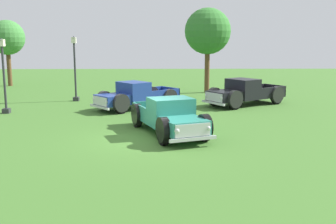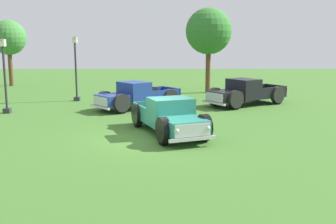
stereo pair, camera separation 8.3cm
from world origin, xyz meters
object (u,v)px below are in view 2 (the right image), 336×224
(pickup_truck_behind_left, at_px, (133,96))
(pickup_truck_behind_right, at_px, (243,93))
(lamp_post_far, at_px, (5,74))
(oak_tree_west, at_px, (9,38))
(lamp_post_near, at_px, (76,67))
(oak_tree_east, at_px, (209,32))
(pickup_truck_foreground, at_px, (171,118))

(pickup_truck_behind_left, height_order, pickup_truck_behind_right, pickup_truck_behind_right)
(lamp_post_far, xyz_separation_m, oak_tree_west, (-4.64, 13.23, 1.97))
(lamp_post_far, relative_size, oak_tree_west, 0.71)
(pickup_truck_behind_left, distance_m, lamp_post_near, 5.16)
(lamp_post_far, relative_size, oak_tree_east, 0.64)
(pickup_truck_foreground, xyz_separation_m, lamp_post_far, (-8.58, 5.22, 1.33))
(pickup_truck_behind_left, bearing_deg, pickup_truck_behind_right, 9.90)
(pickup_truck_behind_right, height_order, lamp_post_far, lamp_post_far)
(pickup_truck_behind_left, height_order, oak_tree_east, oak_tree_east)
(pickup_truck_behind_left, bearing_deg, oak_tree_east, 55.17)
(pickup_truck_behind_right, relative_size, lamp_post_far, 1.35)
(pickup_truck_behind_left, relative_size, lamp_post_far, 1.27)
(pickup_truck_foreground, bearing_deg, oak_tree_east, 77.43)
(pickup_truck_foreground, height_order, pickup_truck_behind_left, pickup_truck_behind_left)
(pickup_truck_behind_right, height_order, oak_tree_west, oak_tree_west)
(pickup_truck_behind_left, relative_size, pickup_truck_behind_right, 0.94)
(lamp_post_near, xyz_separation_m, oak_tree_west, (-7.43, 8.87, 1.89))
(lamp_post_near, distance_m, oak_tree_west, 11.72)
(oak_tree_east, bearing_deg, lamp_post_near, -155.49)
(pickup_truck_foreground, relative_size, pickup_truck_behind_left, 1.06)
(lamp_post_near, bearing_deg, pickup_truck_behind_left, -39.65)
(pickup_truck_foreground, relative_size, lamp_post_near, 1.30)
(pickup_truck_behind_left, relative_size, oak_tree_east, 0.81)
(lamp_post_far, bearing_deg, lamp_post_near, 57.44)
(lamp_post_near, bearing_deg, pickup_truck_foreground, -58.81)
(lamp_post_far, height_order, oak_tree_east, oak_tree_east)
(lamp_post_near, bearing_deg, lamp_post_far, -122.56)
(oak_tree_west, bearing_deg, lamp_post_far, -70.66)
(lamp_post_far, xyz_separation_m, oak_tree_east, (11.61, 8.39, 2.38))
(pickup_truck_foreground, xyz_separation_m, oak_tree_east, (3.03, 13.61, 3.72))
(pickup_truck_foreground, bearing_deg, pickup_truck_behind_left, 107.12)
(lamp_post_near, bearing_deg, oak_tree_west, 129.94)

